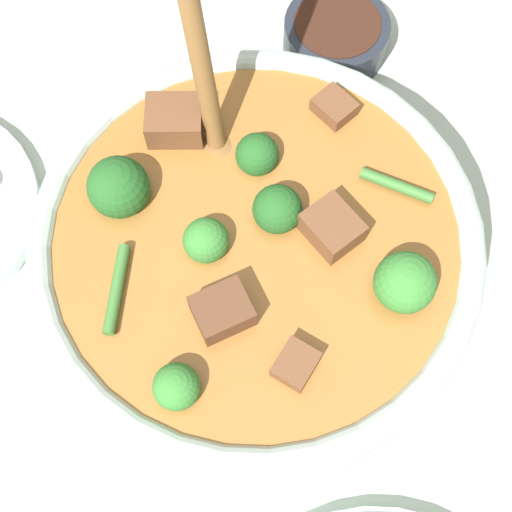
{
  "coord_description": "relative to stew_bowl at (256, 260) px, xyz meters",
  "views": [
    {
      "loc": [
        0.11,
        -0.13,
        0.48
      ],
      "look_at": [
        0.0,
        0.0,
        0.06
      ],
      "focal_mm": 50.0,
      "sensor_mm": 36.0,
      "label": 1
    }
  ],
  "objects": [
    {
      "name": "stew_bowl",
      "position": [
        0.0,
        0.0,
        0.0
      ],
      "size": [
        0.27,
        0.27,
        0.29
      ],
      "color": "#B2C6BC",
      "rests_on": "ground_plane"
    },
    {
      "name": "condiment_bowl",
      "position": [
        -0.09,
        0.2,
        -0.04
      ],
      "size": [
        0.08,
        0.08,
        0.03
      ],
      "color": "#232833",
      "rests_on": "ground_plane"
    },
    {
      "name": "ground_plane",
      "position": [
        0.0,
        -0.0,
        -0.06
      ],
      "size": [
        4.0,
        4.0,
        0.0
      ],
      "primitive_type": "plane",
      "color": "#ADBCAD"
    }
  ]
}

